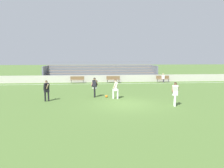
{
  "coord_description": "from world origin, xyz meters",
  "views": [
    {
      "loc": [
        -2.39,
        -14.82,
        3.43
      ],
      "look_at": [
        -0.65,
        4.45,
        0.93
      ],
      "focal_mm": 33.51,
      "sensor_mm": 36.0,
      "label": 1
    }
  ],
  "objects_px": {
    "bench_far_right": "(77,79)",
    "player_white_trailing_run": "(116,87)",
    "bench_far_left": "(163,78)",
    "soccer_ball": "(106,96)",
    "player_dark_wide_left": "(95,86)",
    "player_dark_dropping_back": "(47,89)",
    "bench_centre_sideline": "(113,79)",
    "player_white_deep_cover": "(175,92)",
    "spectator_seated": "(163,77)",
    "bleacher_stand": "(101,72)"
  },
  "relations": [
    {
      "from": "spectator_seated",
      "to": "player_dark_dropping_back",
      "type": "bearing_deg",
      "value": -139.59
    },
    {
      "from": "player_dark_dropping_back",
      "to": "player_white_deep_cover",
      "type": "relative_size",
      "value": 0.97
    },
    {
      "from": "player_dark_wide_left",
      "to": "player_white_deep_cover",
      "type": "bearing_deg",
      "value": -34.7
    },
    {
      "from": "bench_far_left",
      "to": "bench_far_right",
      "type": "bearing_deg",
      "value": 180.0
    },
    {
      "from": "bench_far_right",
      "to": "player_white_deep_cover",
      "type": "relative_size",
      "value": 1.06
    },
    {
      "from": "bench_centre_sideline",
      "to": "player_white_deep_cover",
      "type": "bearing_deg",
      "value": -77.6
    },
    {
      "from": "bleacher_stand",
      "to": "player_dark_wide_left",
      "type": "xyz_separation_m",
      "value": [
        -1.05,
        -13.25,
        -0.15
      ]
    },
    {
      "from": "soccer_ball",
      "to": "bench_far_right",
      "type": "bearing_deg",
      "value": 107.49
    },
    {
      "from": "player_dark_wide_left",
      "to": "player_white_deep_cover",
      "type": "distance_m",
      "value": 6.8
    },
    {
      "from": "bench_far_left",
      "to": "player_dark_dropping_back",
      "type": "bearing_deg",
      "value": -139.3
    },
    {
      "from": "player_dark_dropping_back",
      "to": "bench_far_right",
      "type": "bearing_deg",
      "value": 82.32
    },
    {
      "from": "player_white_trailing_run",
      "to": "player_dark_wide_left",
      "type": "relative_size",
      "value": 0.95
    },
    {
      "from": "spectator_seated",
      "to": "soccer_ball",
      "type": "bearing_deg",
      "value": -129.81
    },
    {
      "from": "spectator_seated",
      "to": "soccer_ball",
      "type": "relative_size",
      "value": 5.5
    },
    {
      "from": "spectator_seated",
      "to": "bleacher_stand",
      "type": "bearing_deg",
      "value": 157.44
    },
    {
      "from": "bleacher_stand",
      "to": "soccer_ball",
      "type": "relative_size",
      "value": 73.97
    },
    {
      "from": "bench_far_right",
      "to": "player_dark_dropping_back",
      "type": "distance_m",
      "value": 11.4
    },
    {
      "from": "player_dark_dropping_back",
      "to": "spectator_seated",
      "type": "bearing_deg",
      "value": 40.41
    },
    {
      "from": "bench_centre_sideline",
      "to": "bench_far_right",
      "type": "distance_m",
      "value": 4.77
    },
    {
      "from": "player_dark_dropping_back",
      "to": "soccer_ball",
      "type": "bearing_deg",
      "value": 13.11
    },
    {
      "from": "player_dark_wide_left",
      "to": "player_dark_dropping_back",
      "type": "bearing_deg",
      "value": -159.54
    },
    {
      "from": "bench_centre_sideline",
      "to": "player_white_trailing_run",
      "type": "distance_m",
      "value": 10.85
    },
    {
      "from": "bench_far_left",
      "to": "soccer_ball",
      "type": "height_order",
      "value": "bench_far_left"
    },
    {
      "from": "spectator_seated",
      "to": "player_white_trailing_run",
      "type": "relative_size",
      "value": 0.75
    },
    {
      "from": "bench_far_right",
      "to": "player_white_trailing_run",
      "type": "distance_m",
      "value": 11.51
    },
    {
      "from": "bleacher_stand",
      "to": "bench_far_right",
      "type": "relative_size",
      "value": 9.04
    },
    {
      "from": "bench_far_left",
      "to": "player_dark_dropping_back",
      "type": "relative_size",
      "value": 1.09
    },
    {
      "from": "bench_far_right",
      "to": "soccer_ball",
      "type": "distance_m",
      "value": 10.69
    },
    {
      "from": "bench_far_right",
      "to": "bench_far_left",
      "type": "bearing_deg",
      "value": 0.0
    },
    {
      "from": "bench_far_left",
      "to": "player_white_trailing_run",
      "type": "distance_m",
      "value": 13.27
    },
    {
      "from": "bench_far_right",
      "to": "spectator_seated",
      "type": "xyz_separation_m",
      "value": [
        11.6,
        -0.12,
        0.16
      ]
    },
    {
      "from": "soccer_ball",
      "to": "player_white_deep_cover",
      "type": "bearing_deg",
      "value": -37.97
    },
    {
      "from": "bench_far_right",
      "to": "player_dark_dropping_back",
      "type": "height_order",
      "value": "player_dark_dropping_back"
    },
    {
      "from": "spectator_seated",
      "to": "player_white_deep_cover",
      "type": "relative_size",
      "value": 0.71
    },
    {
      "from": "bench_centre_sideline",
      "to": "soccer_ball",
      "type": "bearing_deg",
      "value": -98.71
    },
    {
      "from": "bench_centre_sideline",
      "to": "soccer_ball",
      "type": "distance_m",
      "value": 10.31
    },
    {
      "from": "bench_centre_sideline",
      "to": "player_dark_wide_left",
      "type": "distance_m",
      "value": 10.23
    },
    {
      "from": "bleacher_stand",
      "to": "player_white_trailing_run",
      "type": "xyz_separation_m",
      "value": [
        0.66,
        -14.16,
        -0.21
      ]
    },
    {
      "from": "spectator_seated",
      "to": "player_white_deep_cover",
      "type": "distance_m",
      "value": 14.17
    },
    {
      "from": "bench_centre_sideline",
      "to": "player_dark_dropping_back",
      "type": "xyz_separation_m",
      "value": [
        -6.29,
        -11.29,
        0.43
      ]
    },
    {
      "from": "soccer_ball",
      "to": "bench_centre_sideline",
      "type": "bearing_deg",
      "value": 81.29
    },
    {
      "from": "bench_far_right",
      "to": "player_dark_wide_left",
      "type": "height_order",
      "value": "player_dark_wide_left"
    },
    {
      "from": "player_white_trailing_run",
      "to": "spectator_seated",
      "type": "bearing_deg",
      "value": 54.3
    },
    {
      "from": "player_dark_wide_left",
      "to": "soccer_ball",
      "type": "bearing_deg",
      "value": -16.12
    },
    {
      "from": "bleacher_stand",
      "to": "bench_far_left",
      "type": "relative_size",
      "value": 9.04
    },
    {
      "from": "bench_far_left",
      "to": "spectator_seated",
      "type": "xyz_separation_m",
      "value": [
        -0.0,
        -0.12,
        0.16
      ]
    },
    {
      "from": "player_white_deep_cover",
      "to": "bench_centre_sideline",
      "type": "bearing_deg",
      "value": 102.4
    },
    {
      "from": "bench_far_left",
      "to": "spectator_seated",
      "type": "relative_size",
      "value": 1.49
    },
    {
      "from": "player_dark_dropping_back",
      "to": "player_dark_wide_left",
      "type": "bearing_deg",
      "value": 20.46
    },
    {
      "from": "bench_far_right",
      "to": "player_dark_dropping_back",
      "type": "xyz_separation_m",
      "value": [
        -1.52,
        -11.29,
        0.43
      ]
    }
  ]
}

